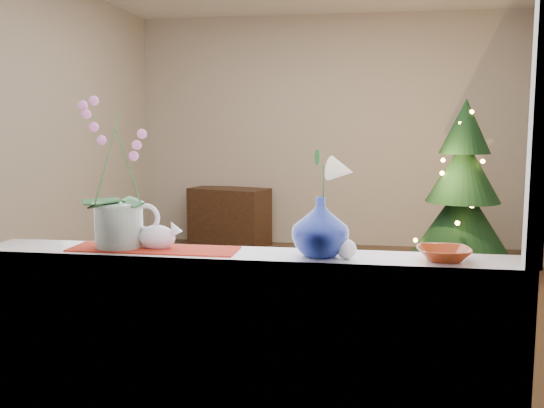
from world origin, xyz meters
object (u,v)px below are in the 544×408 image
(orchid_pot, at_px, (117,173))
(xmas_tree, at_px, (463,188))
(blue_vase, at_px, (320,222))
(paperweight, at_px, (347,249))
(amber_dish, at_px, (444,255))
(side_table, at_px, (229,217))
(swan, at_px, (157,228))

(orchid_pot, xyz_separation_m, xmas_tree, (1.91, 3.56, -0.40))
(blue_vase, bearing_deg, paperweight, -17.81)
(blue_vase, distance_m, amber_dish, 0.49)
(orchid_pot, height_order, side_table, orchid_pot)
(blue_vase, xyz_separation_m, paperweight, (0.11, -0.03, -0.10))
(blue_vase, height_order, paperweight, blue_vase)
(paperweight, bearing_deg, blue_vase, 162.19)
(orchid_pot, height_order, xmas_tree, xmas_tree)
(amber_dish, height_order, side_table, amber_dish)
(amber_dish, bearing_deg, xmas_tree, 80.68)
(swan, height_order, side_table, swan)
(swan, xyz_separation_m, paperweight, (0.79, -0.06, -0.05))
(swan, bearing_deg, amber_dish, 19.83)
(swan, distance_m, amber_dish, 1.15)
(paperweight, distance_m, side_table, 4.96)
(amber_dish, bearing_deg, side_table, 112.64)
(orchid_pot, xyz_separation_m, paperweight, (0.95, -0.06, -0.28))
(paperweight, distance_m, xmas_tree, 3.74)
(amber_dish, relative_size, xmas_tree, 0.10)
(blue_vase, distance_m, side_table, 4.91)
(orchid_pot, relative_size, paperweight, 8.29)
(amber_dish, distance_m, xmas_tree, 3.63)
(blue_vase, xyz_separation_m, xmas_tree, (1.06, 3.58, -0.22))
(swan, height_order, paperweight, swan)
(paperweight, relative_size, amber_dish, 0.44)
(amber_dish, bearing_deg, swan, 178.78)
(side_table, bearing_deg, swan, -63.54)
(orchid_pot, xyz_separation_m, blue_vase, (0.84, -0.02, -0.18))
(xmas_tree, bearing_deg, side_table, 157.37)
(paperweight, bearing_deg, orchid_pot, 176.64)
(swan, bearing_deg, xmas_tree, 84.98)
(orchid_pot, distance_m, side_table, 4.74)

